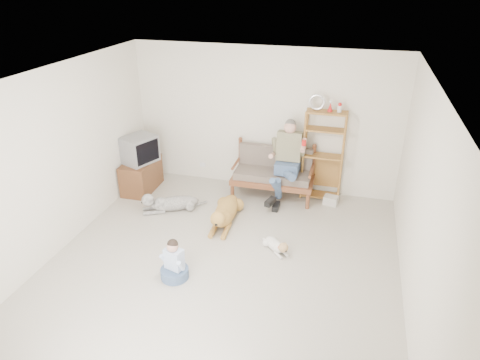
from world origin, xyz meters
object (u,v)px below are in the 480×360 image
(etagere, at_px, (323,155))
(golden_retriever, at_px, (225,213))
(tv_stand, at_px, (141,175))
(loveseat, at_px, (274,172))

(etagere, height_order, golden_retriever, etagere)
(tv_stand, bearing_deg, loveseat, 9.19)
(loveseat, height_order, etagere, etagere)
(tv_stand, bearing_deg, etagere, 9.05)
(loveseat, xyz_separation_m, tv_stand, (-2.51, -0.46, -0.19))
(golden_retriever, bearing_deg, etagere, 39.42)
(loveseat, height_order, tv_stand, loveseat)
(loveseat, relative_size, tv_stand, 1.66)
(loveseat, xyz_separation_m, etagere, (0.87, 0.15, 0.38))
(loveseat, relative_size, golden_retriever, 1.04)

